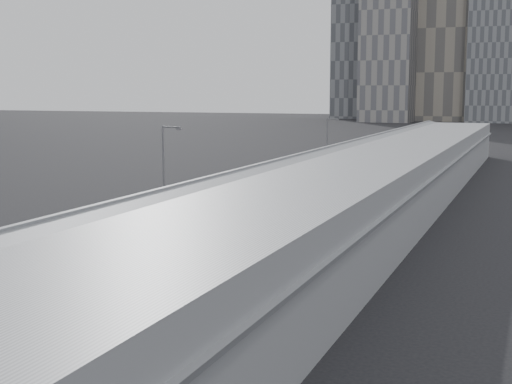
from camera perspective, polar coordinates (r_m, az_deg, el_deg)
The scene contains 18 objects.
sidewalk at distance 74.21m, azimuth 6.22°, elevation -2.09°, with size 10.00×170.00×0.12m, color gray.
lane_line at distance 77.64m, azimuth -1.27°, elevation -1.63°, with size 0.12×160.00×0.02m, color gold.
depot at distance 72.74m, azimuth 9.29°, elevation 0.40°, with size 12.45×160.40×7.20m.
skyline at distance 343.14m, azimuth 16.88°, elevation 14.00°, with size 145.00×64.00×120.00m.
bus_1 at distance 45.78m, azimuth -13.82°, elevation -6.71°, with size 2.83×12.69×3.70m.
bus_2 at distance 57.61m, azimuth -6.30°, elevation -3.43°, with size 3.70×13.39×3.87m.
bus_3 at distance 69.09m, azimuth -1.02°, elevation -1.42°, with size 3.55×13.82×4.00m.
bus_4 at distance 83.21m, azimuth 3.34°, elevation 0.16°, with size 3.26×13.63×3.96m.
bus_5 at distance 96.00m, azimuth 5.49°, elevation 1.17°, with size 3.14×13.37×3.88m.
bus_6 at distance 108.92m, azimuth 7.48°, elevation 1.90°, with size 3.20×12.77×3.70m.
tree_0 at distance 34.55m, azimuth -19.69°, elevation -8.06°, with size 1.27×1.27×4.46m.
tree_1 at distance 51.35m, azimuth -4.85°, elevation -3.13°, with size 1.97×1.97×4.12m.
tree_2 at distance 75.05m, azimuth 4.33°, elevation 0.21°, with size 1.12×1.12×3.51m.
tree_3 at distance 101.26m, azimuth 8.88°, elevation 2.27°, with size 1.48×1.48×3.85m.
street_lamp_near at distance 67.31m, azimuth -7.29°, elevation 1.66°, with size 2.04×0.22×9.88m.
street_lamp_far at distance 117.76m, azimuth 5.80°, elevation 4.10°, with size 2.04×0.22×8.78m.
shipping_container at distance 125.30m, azimuth 5.81°, elevation 2.57°, with size 2.19×6.62×2.48m, color #164823.
suv at distance 145.05m, azimuth 8.76°, elevation 3.06°, with size 2.47×5.35×1.49m, color black.
Camera 1 is at (28.44, -15.44, 13.00)m, focal length 50.00 mm.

